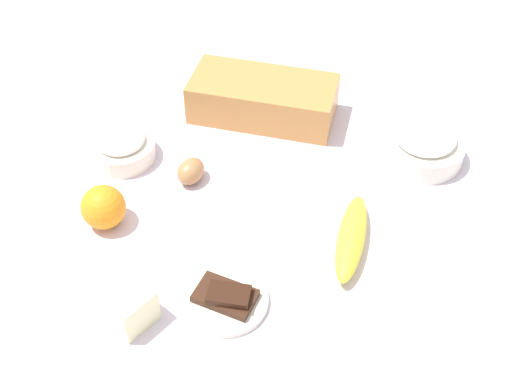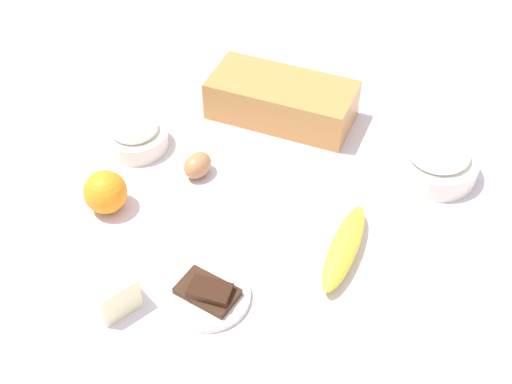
# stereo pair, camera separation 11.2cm
# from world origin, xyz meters

# --- Properties ---
(ground_plane) EXTENTS (2.40, 2.40, 0.02)m
(ground_plane) POSITION_xyz_m (0.00, 0.00, -0.01)
(ground_plane) COLOR silver
(loaf_pan) EXTENTS (0.30, 0.17, 0.08)m
(loaf_pan) POSITION_xyz_m (-0.09, 0.25, 0.04)
(loaf_pan) COLOR #B77A3D
(loaf_pan) RESTS_ON ground_plane
(flour_bowl) EXTENTS (0.12, 0.12, 0.06)m
(flour_bowl) POSITION_xyz_m (-0.28, 0.03, 0.03)
(flour_bowl) COLOR silver
(flour_bowl) RESTS_ON ground_plane
(sugar_bowl) EXTENTS (0.15, 0.15, 0.07)m
(sugar_bowl) POSITION_xyz_m (0.23, 0.24, 0.03)
(sugar_bowl) COLOR silver
(sugar_bowl) RESTS_ON ground_plane
(banana) EXTENTS (0.07, 0.19, 0.04)m
(banana) POSITION_xyz_m (0.17, -0.02, 0.02)
(banana) COLOR yellow
(banana) RESTS_ON ground_plane
(orange_fruit) EXTENTS (0.07, 0.07, 0.07)m
(orange_fruit) POSITION_xyz_m (-0.22, -0.13, 0.04)
(orange_fruit) COLOR orange
(orange_fruit) RESTS_ON ground_plane
(butter_block) EXTENTS (0.11, 0.09, 0.06)m
(butter_block) POSITION_xyz_m (-0.09, -0.28, 0.03)
(butter_block) COLOR #F4EDB2
(butter_block) RESTS_ON ground_plane
(egg_near_butter) EXTENTS (0.05, 0.06, 0.04)m
(egg_near_butter) POSITION_xyz_m (-0.13, 0.02, 0.02)
(egg_near_butter) COLOR #AA7345
(egg_near_butter) RESTS_ON ground_plane
(chocolate_plate) EXTENTS (0.13, 0.13, 0.03)m
(chocolate_plate) POSITION_xyz_m (0.04, -0.20, 0.01)
(chocolate_plate) COLOR silver
(chocolate_plate) RESTS_ON ground_plane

